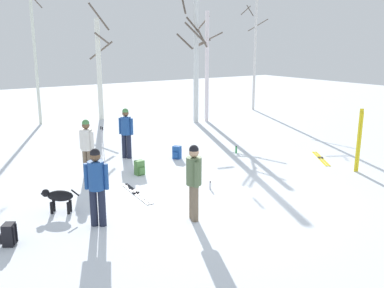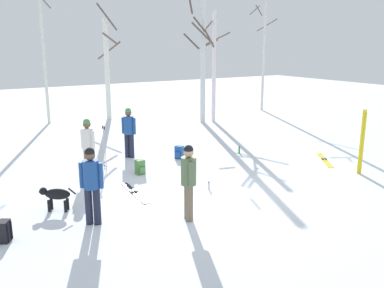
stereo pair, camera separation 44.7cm
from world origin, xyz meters
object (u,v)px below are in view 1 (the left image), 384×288
Objects in this scene: ski_pair_lying_1 at (136,193)px; birch_tree_2 at (34,37)px; ski_pair_planted_0 at (359,141)px; birch_tree_3 at (99,67)px; birch_tree_5 at (207,65)px; ski_pair_lying_0 at (321,158)px; dog at (58,197)px; person_0 at (194,178)px; person_2 at (97,182)px; backpack_0 at (140,168)px; backpack_1 at (9,235)px; person_1 at (87,145)px; birch_tree_4 at (195,54)px; ski_poles_0 at (103,147)px; person_3 at (126,130)px; backpack_2 at (177,153)px; water_bottle_0 at (210,186)px; birch_tree_6 at (255,42)px; water_bottle_1 at (236,150)px.

ski_pair_lying_1 is 12.00m from birch_tree_2.
birch_tree_3 is (-3.01, 12.89, 1.69)m from ski_pair_planted_0.
ski_pair_lying_0 is at bearing -96.52° from birch_tree_5.
birch_tree_5 is at bearing 83.48° from ski_pair_lying_0.
dog is at bearing 167.77° from ski_pair_planted_0.
person_0 is 1.00× the size of person_2.
backpack_0 is at bearing 162.92° from ski_pair_lying_0.
ski_pair_planted_0 is at bearing -31.00° from backpack_0.
birch_tree_5 is (7.34, 9.73, 1.79)m from person_0.
ski_pair_lying_0 is 3.59× the size of backpack_1.
person_1 is 9.60m from birch_tree_4.
person_3 is at bearing 34.04° from ski_poles_0.
backpack_0 is 2.09m from backpack_2.
birch_tree_3 reaches higher than water_bottle_0.
dog is 5.35m from backpack_2.
ski_pair_lying_1 is (-6.76, 0.40, 0.00)m from ski_pair_lying_0.
backpack_2 is (2.37, 4.53, -0.77)m from person_0.
ski_pair_lying_1 is at bearing 156.45° from water_bottle_0.
birch_tree_5 is (5.85, 8.33, 2.66)m from water_bottle_0.
person_0 is at bearing -177.99° from ski_pair_planted_0.
birch_tree_6 is (11.28, 7.60, 3.65)m from backpack_0.
person_2 is 1.27× the size of ski_poles_0.
person_3 is 2.14m from backpack_0.
person_0 reaches higher than backpack_0.
backpack_2 is 7.44m from birch_tree_4.
person_1 is at bearing -146.26° from birch_tree_5.
person_1 reaches higher than backpack_0.
birch_tree_4 is (0.25, 7.95, 3.30)m from ski_pair_lying_0.
birch_tree_5 reaches higher than dog.
ski_pair_lying_1 is (2.05, 0.13, -0.38)m from dog.
ski_pair_lying_1 is 11.10m from birch_tree_5.
person_2 is 3.90× the size of backpack_0.
person_0 is 2.42m from ski_pair_lying_1.
person_0 is 3.90× the size of backpack_2.
person_0 is 5.64m from person_3.
backpack_2 is at bearing 26.01° from backpack_0.
backpack_0 is at bearing -146.03° from birch_tree_6.
ski_poles_0 reaches higher than backpack_1.
ski_poles_0 is at bearing -145.96° from person_3.
birch_tree_4 reaches higher than birch_tree_5.
ski_poles_0 reaches higher than water_bottle_1.
person_2 reaches higher than ski_pair_lying_0.
backpack_2 is (4.25, 3.65, -0.77)m from person_2.
person_3 reaches higher than ski_pair_lying_1.
water_bottle_0 is at bearing 4.62° from backpack_1.
person_1 is 1.27× the size of ski_poles_0.
backpack_1 reaches higher than ski_pair_lying_1.
person_1 is 0.23× the size of birch_tree_6.
birch_tree_3 is at bearing 72.34° from ski_pair_lying_1.
birch_tree_6 is (14.15, 9.15, 3.48)m from dog.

